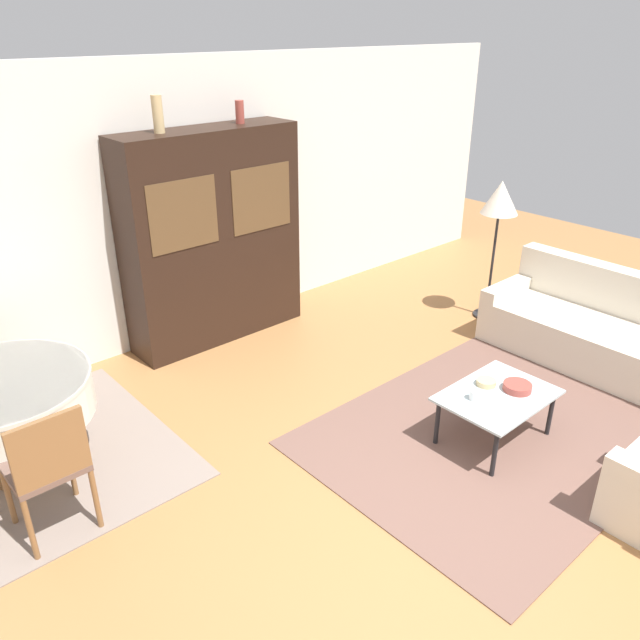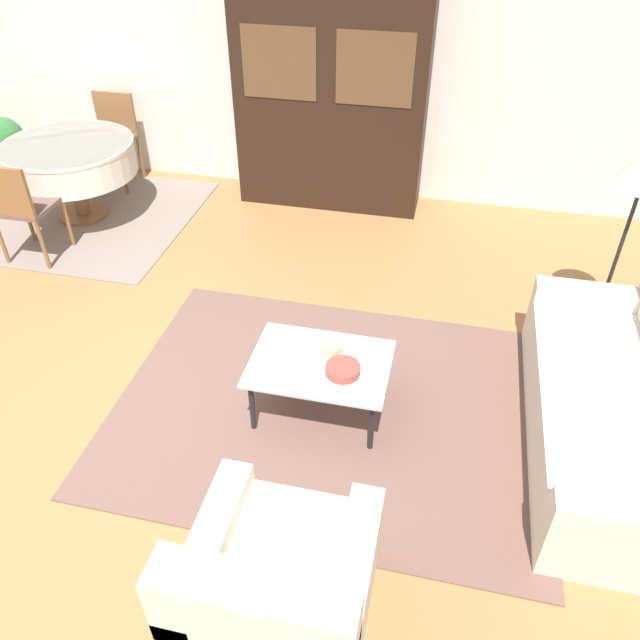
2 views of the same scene
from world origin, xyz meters
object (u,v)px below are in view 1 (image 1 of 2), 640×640
coffee_table (497,399)px  bowl (517,387)px  vase_tall (158,114)px  floor_lamp (500,203)px  vase_short (240,112)px  dining_chair_near (47,464)px  display_cabinet (213,238)px  dining_table (2,400)px  couch (597,331)px  cup (475,395)px  bowl_small (486,382)px

coffee_table → bowl: 0.18m
vase_tall → floor_lamp: bearing=-29.0°
vase_short → dining_chair_near: bearing=-147.8°
display_cabinet → floor_lamp: bearing=-33.2°
dining_table → bowl: (3.05, -2.14, -0.16)m
dining_chair_near → bowl: size_ratio=4.27×
coffee_table → dining_chair_near: dining_chair_near is taller
dining_chair_near → vase_tall: size_ratio=2.93×
floor_lamp → vase_tall: vase_tall is taller
dining_table → floor_lamp: bearing=-8.5°
dining_chair_near → vase_tall: 3.06m
couch → dining_table: couch is taller
dining_table → dining_chair_near: size_ratio=1.33×
display_cabinet → dining_chair_near: display_cabinet is taller
coffee_table → vase_short: (-0.17, 2.97, 1.82)m
cup → vase_short: size_ratio=0.40×
bowl → vase_tall: bearing=111.1°
display_cabinet → bowl_small: bearing=-77.9°
dining_chair_near → bowl_small: (2.94, -1.12, -0.11)m
dining_chair_near → floor_lamp: size_ratio=0.61×
display_cabinet → floor_lamp: display_cabinet is taller
floor_lamp → bowl: (-1.73, -1.43, -0.83)m
dining_chair_near → cup: size_ratio=10.96×
display_cabinet → vase_tall: vase_tall is taller
coffee_table → cup: 0.22m
dining_table → display_cabinet: bearing=20.9°
coffee_table → bowl: bowl is taller
couch → vase_short: vase_short is taller
cup → vase_tall: 3.50m
floor_lamp → bowl_small: floor_lamp is taller
couch → vase_tall: bearing=44.8°
floor_lamp → vase_short: bearing=142.0°
couch → bowl_small: 1.79m
cup → bowl: (0.35, -0.14, -0.01)m
coffee_table → vase_short: bearing=93.3°
coffee_table → floor_lamp: bearing=36.0°
couch → bowl_small: size_ratio=13.35×
couch → bowl: (-1.67, -0.17, 0.14)m
bowl → floor_lamp: bearing=39.7°
display_cabinet → vase_short: size_ratio=9.99×
bowl_small → vase_tall: size_ratio=0.48×
couch → cup: bearing=90.9°
bowl → vase_tall: size_ratio=0.69×
dining_table → bowl: size_ratio=5.68×
display_cabinet → floor_lamp: size_ratio=1.39×
bowl → vase_tall: (-1.17, 3.03, 1.80)m
cup → bowl: 0.38m
coffee_table → floor_lamp: size_ratio=0.58×
couch → display_cabinet: bearing=39.9°
vase_tall → vase_short: 0.85m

